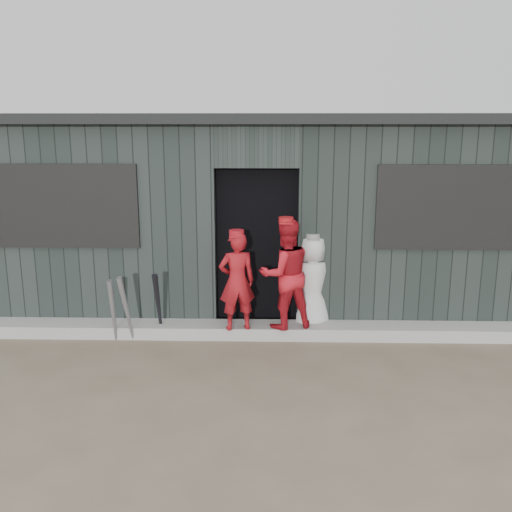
{
  "coord_description": "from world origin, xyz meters",
  "views": [
    {
      "loc": [
        0.17,
        -4.67,
        2.53
      ],
      "look_at": [
        0.0,
        1.8,
        1.0
      ],
      "focal_mm": 40.0,
      "sensor_mm": 36.0,
      "label": 1
    }
  ],
  "objects_px": {
    "dugout": "(259,210)",
    "player_grey_back": "(312,284)",
    "bat_left": "(113,311)",
    "bat_mid": "(126,309)",
    "bat_right": "(158,305)",
    "player_red_left": "(237,281)",
    "player_red_right": "(285,274)"
  },
  "relations": [
    {
      "from": "dugout",
      "to": "player_grey_back",
      "type": "bearing_deg",
      "value": -65.46
    },
    {
      "from": "bat_left",
      "to": "player_grey_back",
      "type": "height_order",
      "value": "player_grey_back"
    },
    {
      "from": "bat_mid",
      "to": "bat_right",
      "type": "distance_m",
      "value": 0.38
    },
    {
      "from": "player_red_left",
      "to": "dugout",
      "type": "distance_m",
      "value": 1.94
    },
    {
      "from": "bat_right",
      "to": "dugout",
      "type": "height_order",
      "value": "dugout"
    },
    {
      "from": "bat_mid",
      "to": "player_red_right",
      "type": "xyz_separation_m",
      "value": [
        1.84,
        0.19,
        0.38
      ]
    },
    {
      "from": "bat_mid",
      "to": "player_red_left",
      "type": "distance_m",
      "value": 1.32
    },
    {
      "from": "bat_left",
      "to": "player_red_left",
      "type": "bearing_deg",
      "value": 2.89
    },
    {
      "from": "bat_left",
      "to": "player_red_right",
      "type": "xyz_separation_m",
      "value": [
        2.0,
        0.16,
        0.41
      ]
    },
    {
      "from": "bat_right",
      "to": "player_red_left",
      "type": "xyz_separation_m",
      "value": [
        0.94,
        -0.06,
        0.31
      ]
    },
    {
      "from": "bat_mid",
      "to": "player_red_right",
      "type": "relative_size",
      "value": 0.65
    },
    {
      "from": "player_red_left",
      "to": "dugout",
      "type": "height_order",
      "value": "dugout"
    },
    {
      "from": "bat_left",
      "to": "dugout",
      "type": "distance_m",
      "value": 2.69
    },
    {
      "from": "dugout",
      "to": "bat_mid",
      "type": "bearing_deg",
      "value": -127.54
    },
    {
      "from": "player_red_right",
      "to": "player_grey_back",
      "type": "distance_m",
      "value": 0.47
    },
    {
      "from": "bat_mid",
      "to": "player_red_left",
      "type": "bearing_deg",
      "value": 4.6
    },
    {
      "from": "player_red_right",
      "to": "dugout",
      "type": "bearing_deg",
      "value": -97.32
    },
    {
      "from": "bat_left",
      "to": "player_red_right",
      "type": "relative_size",
      "value": 0.6
    },
    {
      "from": "bat_mid",
      "to": "dugout",
      "type": "bearing_deg",
      "value": 52.46
    },
    {
      "from": "player_grey_back",
      "to": "dugout",
      "type": "distance_m",
      "value": 1.76
    },
    {
      "from": "player_grey_back",
      "to": "dugout",
      "type": "relative_size",
      "value": 0.14
    },
    {
      "from": "player_red_right",
      "to": "dugout",
      "type": "relative_size",
      "value": 0.16
    },
    {
      "from": "bat_right",
      "to": "player_grey_back",
      "type": "bearing_deg",
      "value": 9.58
    },
    {
      "from": "player_red_left",
      "to": "player_grey_back",
      "type": "xyz_separation_m",
      "value": [
        0.89,
        0.36,
        -0.13
      ]
    },
    {
      "from": "player_red_right",
      "to": "player_grey_back",
      "type": "relative_size",
      "value": 1.08
    },
    {
      "from": "bat_mid",
      "to": "bat_right",
      "type": "height_order",
      "value": "bat_right"
    },
    {
      "from": "bat_right",
      "to": "player_red_right",
      "type": "xyz_separation_m",
      "value": [
        1.5,
        0.03,
        0.38
      ]
    },
    {
      "from": "bat_right",
      "to": "player_grey_back",
      "type": "xyz_separation_m",
      "value": [
        1.83,
        0.31,
        0.18
      ]
    },
    {
      "from": "bat_mid",
      "to": "player_red_left",
      "type": "height_order",
      "value": "player_red_left"
    },
    {
      "from": "bat_mid",
      "to": "bat_right",
      "type": "xyz_separation_m",
      "value": [
        0.34,
        0.16,
        0.0
      ]
    },
    {
      "from": "bat_left",
      "to": "bat_mid",
      "type": "bearing_deg",
      "value": -10.28
    },
    {
      "from": "player_red_right",
      "to": "player_grey_back",
      "type": "bearing_deg",
      "value": -158.5
    }
  ]
}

